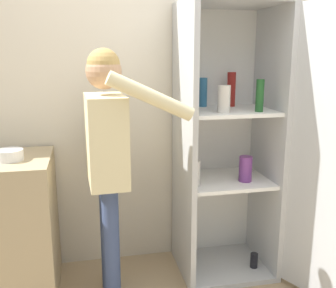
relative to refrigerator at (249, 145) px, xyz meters
name	(u,v)px	position (x,y,z in m)	size (l,w,h in m)	color
wall_back	(171,87)	(-0.43, 0.42, 0.35)	(7.00, 0.06, 2.55)	beige
refrigerator	(249,145)	(0.00, 0.00, 0.00)	(0.95, 1.12, 1.84)	#B7BABC
person	(108,145)	(-0.92, -0.06, 0.06)	(0.60, 0.52, 1.54)	#384770
counter	(9,228)	(-1.54, 0.08, -0.47)	(0.55, 0.58, 0.90)	tan
bowl	(9,155)	(-1.49, 0.03, 0.01)	(0.16, 0.16, 0.06)	white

